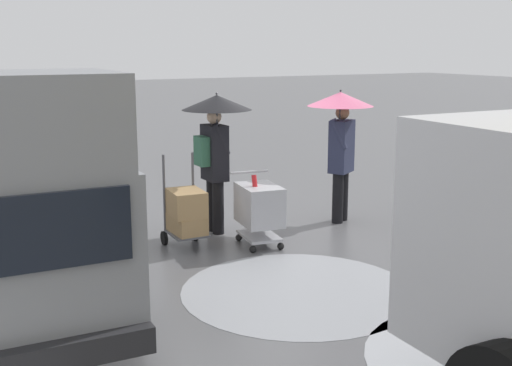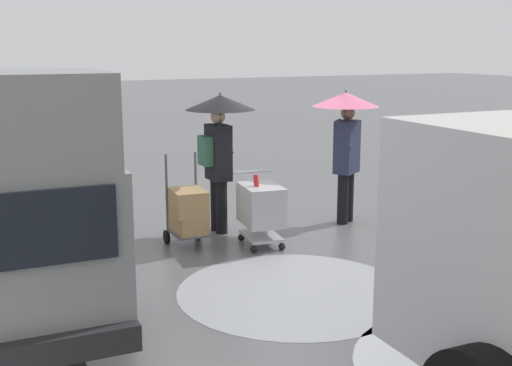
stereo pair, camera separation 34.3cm
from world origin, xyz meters
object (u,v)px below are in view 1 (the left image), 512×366
Objects in this scene: shopping_cart_vendor at (259,207)px; pedestrian_pink_side at (341,125)px; pedestrian_black_side at (215,131)px; hand_dolly_boxes at (186,213)px.

pedestrian_pink_side reaches higher than shopping_cart_vendor.
pedestrian_pink_side and pedestrian_black_side have the same top height.
hand_dolly_boxes is at bearing 2.79° from pedestrian_pink_side.
pedestrian_black_side is (-0.69, -0.49, 1.05)m from hand_dolly_boxes.
hand_dolly_boxes is (0.96, -0.38, -0.05)m from shopping_cart_vendor.
pedestrian_pink_side reaches higher than hand_dolly_boxes.
shopping_cart_vendor is at bearing 158.71° from hand_dolly_boxes.
hand_dolly_boxes is at bearing 35.72° from pedestrian_black_side.
pedestrian_black_side is (0.28, -0.87, 1.00)m from shopping_cart_vendor.
pedestrian_black_side is at bearing -72.35° from shopping_cart_vendor.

